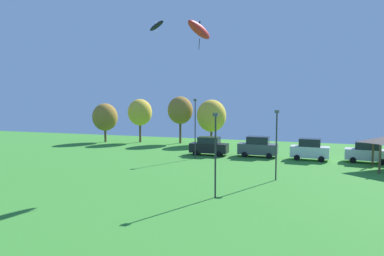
# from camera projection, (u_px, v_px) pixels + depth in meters

# --- Properties ---
(kite_flying_0) EXTENTS (2.43, 1.45, 1.66)m
(kite_flying_0) POSITION_uv_depth(u_px,v_px,m) (157.00, 26.00, 38.96)
(kite_flying_0) COLOR black
(kite_flying_7) EXTENTS (1.46, 4.00, 2.47)m
(kite_flying_7) POSITION_uv_depth(u_px,v_px,m) (199.00, 30.00, 29.54)
(kite_flying_7) COLOR red
(parked_car_leftmost) EXTENTS (4.60, 2.04, 2.22)m
(parked_car_leftmost) POSITION_uv_depth(u_px,v_px,m) (209.00, 146.00, 41.50)
(parked_car_leftmost) COLOR black
(parked_car_leftmost) RESTS_ON ground
(parked_car_second_from_left) EXTENTS (4.55, 2.10, 2.41)m
(parked_car_second_from_left) POSITION_uv_depth(u_px,v_px,m) (258.00, 147.00, 40.25)
(parked_car_second_from_left) COLOR #4C5156
(parked_car_second_from_left) RESTS_ON ground
(parked_car_third_from_left) EXTENTS (4.19, 2.16, 2.39)m
(parked_car_third_from_left) POSITION_uv_depth(u_px,v_px,m) (310.00, 150.00, 37.96)
(parked_car_third_from_left) COLOR silver
(parked_car_third_from_left) RESTS_ON ground
(parked_car_rightmost_in_row) EXTENTS (4.51, 2.38, 2.22)m
(parked_car_rightmost_in_row) POSITION_uv_depth(u_px,v_px,m) (367.00, 152.00, 36.33)
(parked_car_rightmost_in_row) COLOR silver
(parked_car_rightmost_in_row) RESTS_ON ground
(light_post_0) EXTENTS (0.36, 0.20, 5.80)m
(light_post_0) POSITION_uv_depth(u_px,v_px,m) (276.00, 141.00, 28.06)
(light_post_0) COLOR #2D2D33
(light_post_0) RESTS_ON ground
(light_post_1) EXTENTS (0.36, 0.20, 6.80)m
(light_post_1) POSITION_uv_depth(u_px,v_px,m) (195.00, 125.00, 38.67)
(light_post_1) COLOR #2D2D33
(light_post_1) RESTS_ON ground
(light_post_2) EXTENTS (0.36, 0.20, 5.76)m
(light_post_2) POSITION_uv_depth(u_px,v_px,m) (215.00, 150.00, 22.96)
(light_post_2) COLOR #2D2D33
(light_post_2) RESTS_ON ground
(treeline_tree_0) EXTENTS (3.99, 3.99, 6.21)m
(treeline_tree_0) POSITION_uv_depth(u_px,v_px,m) (105.00, 117.00, 54.70)
(treeline_tree_0) COLOR brown
(treeline_tree_0) RESTS_ON ground
(treeline_tree_1) EXTENTS (3.83, 3.83, 6.89)m
(treeline_tree_1) POSITION_uv_depth(u_px,v_px,m) (140.00, 112.00, 54.39)
(treeline_tree_1) COLOR brown
(treeline_tree_1) RESTS_ON ground
(treeline_tree_2) EXTENTS (3.90, 3.90, 7.29)m
(treeline_tree_2) POSITION_uv_depth(u_px,v_px,m) (180.00, 110.00, 53.00)
(treeline_tree_2) COLOR brown
(treeline_tree_2) RESTS_ON ground
(treeline_tree_3) EXTENTS (4.43, 4.43, 6.78)m
(treeline_tree_3) POSITION_uv_depth(u_px,v_px,m) (211.00, 116.00, 51.78)
(treeline_tree_3) COLOR brown
(treeline_tree_3) RESTS_ON ground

